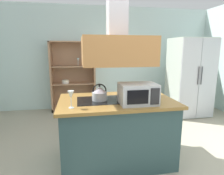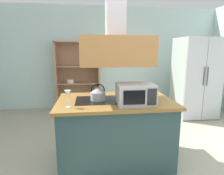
% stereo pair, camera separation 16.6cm
% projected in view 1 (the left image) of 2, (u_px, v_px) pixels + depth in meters
% --- Properties ---
extents(ground_plane, '(7.80, 7.80, 0.00)m').
position_uv_depth(ground_plane, '(138.00, 168.00, 2.53)').
color(ground_plane, '#A19884').
extents(wall_back, '(6.00, 0.12, 2.70)m').
position_uv_depth(wall_back, '(105.00, 58.00, 5.16)').
color(wall_back, silver).
rests_on(wall_back, ground).
extents(kitchen_island, '(1.56, 0.98, 0.90)m').
position_uv_depth(kitchen_island, '(116.00, 130.00, 2.66)').
color(kitchen_island, '#2D484A').
rests_on(kitchen_island, ground).
extents(range_hood, '(0.90, 0.70, 1.33)m').
position_uv_depth(range_hood, '(117.00, 41.00, 2.42)').
color(range_hood, '#BA7B43').
extents(refrigerator, '(0.90, 0.77, 1.85)m').
position_uv_depth(refrigerator, '(190.00, 77.00, 4.52)').
color(refrigerator, '#B8C3B6').
rests_on(refrigerator, ground).
extents(dish_cabinet, '(1.12, 0.40, 1.78)m').
position_uv_depth(dish_cabinet, '(73.00, 80.00, 4.91)').
color(dish_cabinet, '#A47657').
rests_on(dish_cabinet, ground).
extents(kettle, '(0.20, 0.20, 0.23)m').
position_uv_depth(kettle, '(100.00, 93.00, 2.52)').
color(kettle, '#B3B6BE').
rests_on(kettle, kitchen_island).
extents(cutting_board, '(0.37, 0.29, 0.02)m').
position_uv_depth(cutting_board, '(140.00, 94.00, 2.89)').
color(cutting_board, tan).
rests_on(cutting_board, kitchen_island).
extents(microwave, '(0.46, 0.35, 0.26)m').
position_uv_depth(microwave, '(138.00, 94.00, 2.35)').
color(microwave, '#B7BABF').
rests_on(microwave, kitchen_island).
extents(wine_glass_on_counter, '(0.08, 0.08, 0.21)m').
position_uv_depth(wine_glass_on_counter, '(71.00, 95.00, 2.17)').
color(wine_glass_on_counter, silver).
rests_on(wine_glass_on_counter, kitchen_island).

